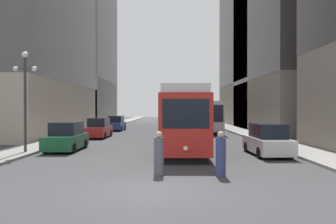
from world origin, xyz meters
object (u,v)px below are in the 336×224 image
Objects in this scene: transit_bus at (206,115)px; pedestrian_crossing_far at (221,155)px; parked_car_right_far at (267,141)px; parked_car_left_near at (99,129)px; parked_car_left_far at (116,124)px; parked_car_left_mid at (66,138)px; lamp_post_left_near at (25,87)px; pedestrian_crossing_near at (159,155)px; streetcar at (182,117)px.

pedestrian_crossing_far is at bearing -93.47° from transit_bus.
parked_car_left_near is at bearing -45.77° from parked_car_right_far.
parked_car_left_near is 10.20m from parked_car_left_far.
parked_car_right_far is at bearing -59.35° from parked_car_left_far.
pedestrian_crossing_far is (8.59, -8.15, -0.01)m from parked_car_left_mid.
parked_car_left_mid is (-10.85, -18.09, -1.10)m from transit_bus.
parked_car_left_near is 19.92m from pedestrian_crossing_far.
transit_bus reaches higher than parked_car_left_far.
parked_car_right_far is 0.76× the size of lamp_post_left_near.
transit_bus is 7.11× the size of pedestrian_crossing_near.
parked_car_right_far is (4.76, -3.04, -1.26)m from streetcar.
parked_car_left_near and parked_car_left_far have the same top height.
parked_car_left_near is (-10.85, -8.28, -1.10)m from transit_bus.
lamp_post_left_near is (-1.90, -1.69, 3.13)m from parked_car_left_mid.
streetcar is at bearing -34.04° from parked_car_right_far.
lamp_post_left_near is (-9.32, -2.67, 1.87)m from streetcar.
lamp_post_left_near reaches higher than transit_bus.
parked_car_left_far is (-7.42, 19.04, -1.26)m from streetcar.
pedestrian_crossing_far is at bearing -81.91° from streetcar.
lamp_post_left_near is at bearing -121.35° from transit_bus.
parked_car_left_far is at bearing 85.00° from lamp_post_left_near.
lamp_post_left_near is (-12.75, -19.79, 2.03)m from transit_bus.
transit_bus is 20.22m from parked_car_right_far.
parked_car_left_near is at bearing 91.09° from parked_car_left_mid.
parked_car_left_mid is at bearing -171.67° from streetcar.
parked_car_right_far is 2.53× the size of pedestrian_crossing_near.
parked_car_left_near reaches higher than pedestrian_crossing_far.
streetcar is at bearing -49.28° from parked_car_left_near.
parked_car_right_far is at bearing -43.57° from parked_car_left_near.
parked_car_left_near and parked_car_left_mid have the same top height.
streetcar is 7.59m from parked_car_left_mid.
pedestrian_crossing_far is (1.17, -9.13, -1.27)m from streetcar.
pedestrian_crossing_far is (8.59, -28.17, -0.01)m from parked_car_left_far.
lamp_post_left_near reaches higher than parked_car_right_far.
parked_car_left_near is 1.06× the size of parked_car_left_far.
pedestrian_crossing_near is (6.14, -27.91, -0.02)m from parked_car_left_far.
parked_car_left_near is (-7.42, 8.83, -1.26)m from streetcar.
pedestrian_crossing_far is at bearing -71.28° from parked_car_left_far.
parked_car_right_far is at bearing -8.49° from parked_car_left_mid.
parked_car_left_mid is at bearing -118.16° from pedestrian_crossing_near.
parked_car_left_near is 9.82m from parked_car_left_mid.
streetcar is 9.05m from pedestrian_crossing_near.
parked_car_left_mid is (0.00, -9.82, -0.00)m from parked_car_left_near.
streetcar is 3.07× the size of parked_car_left_far.
parked_car_left_near is at bearing -88.25° from parked_car_left_far.
parked_car_left_mid and parked_car_left_far have the same top height.
streetcar is at bearing 16.01° from lamp_post_left_near.
parked_car_left_far reaches higher than pedestrian_crossing_near.
lamp_post_left_near is at bearing -137.22° from parked_car_left_mid.
parked_car_left_mid is 12.35m from parked_car_right_far.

